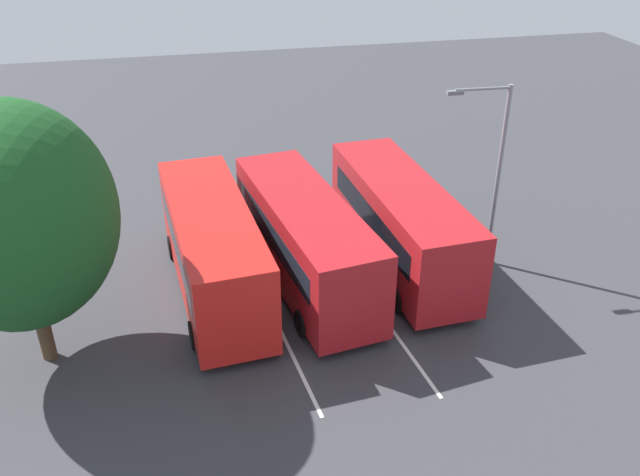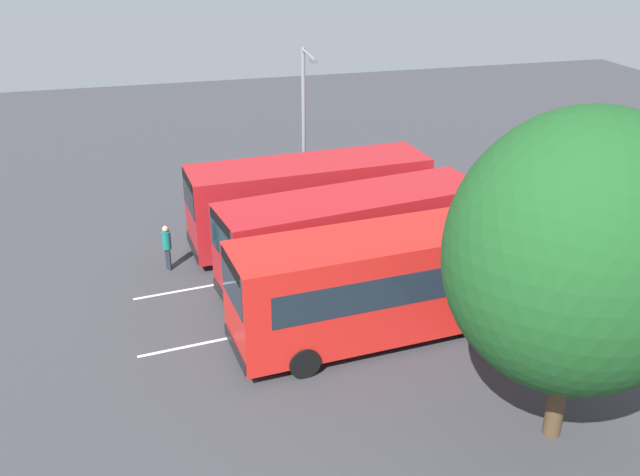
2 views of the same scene
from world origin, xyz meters
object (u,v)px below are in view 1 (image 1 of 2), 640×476
Objects in this scene: bus_center_left at (305,239)px; depot_tree at (16,216)px; bus_far_left at (400,221)px; pedestrian at (344,183)px; bus_center_right at (213,247)px; street_lamp at (494,166)px.

bus_center_left is 9.55m from depot_tree.
pedestrian is at bearing 4.42° from bus_far_left.
pedestrian is at bearing -51.66° from bus_center_right.
street_lamp is at bearing -81.43° from depot_tree.
street_lamp is at bearing -96.40° from bus_center_right.
bus_center_right is at bearing 89.87° from bus_far_left.
pedestrian is at bearing -54.56° from street_lamp.
pedestrian is at bearing -53.94° from depot_tree.
pedestrian is (5.46, 0.78, -0.82)m from bus_far_left.
bus_center_right is at bearing -70.11° from pedestrian.
depot_tree is at bearing 11.39° from street_lamp.
bus_far_left is 3.91m from street_lamp.
pedestrian is (5.89, -6.22, -0.82)m from bus_center_right.
street_lamp is (-6.12, -3.92, 3.04)m from pedestrian.
bus_center_left is at bearing 94.51° from bus_far_left.
bus_far_left is 1.13× the size of depot_tree.
pedestrian is 14.92m from depot_tree.
bus_center_left is 3.27m from bus_center_right.
bus_far_left and bus_center_left have the same top height.
pedestrian is 7.88m from street_lamp.
bus_center_left is 5.48× the size of pedestrian.
bus_far_left is 1.33× the size of street_lamp.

